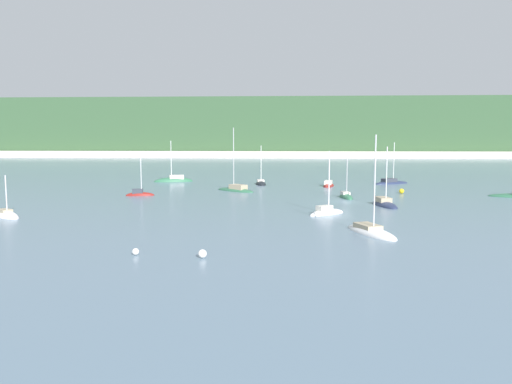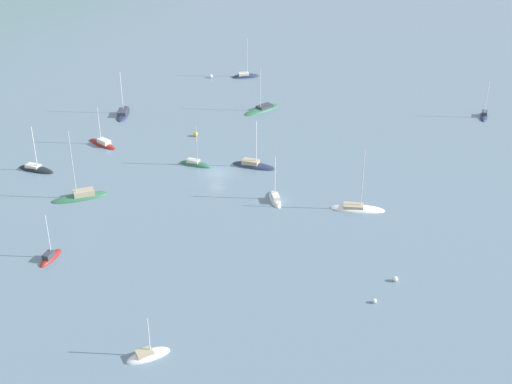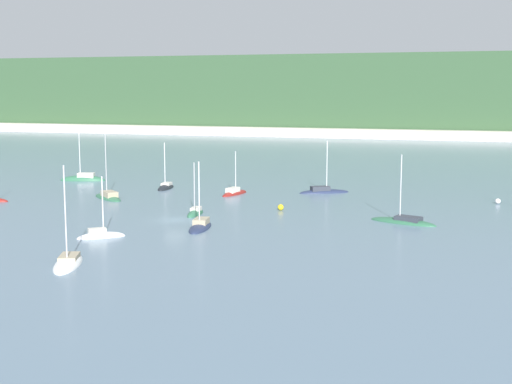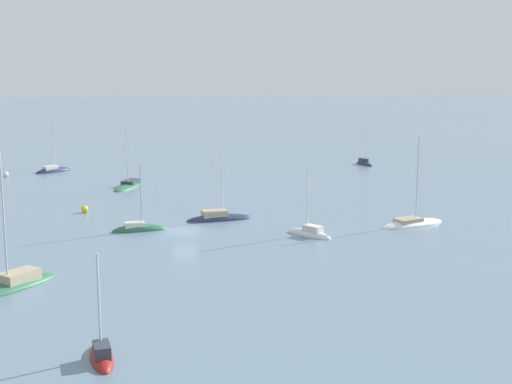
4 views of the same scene
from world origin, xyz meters
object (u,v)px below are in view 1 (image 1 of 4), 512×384
(sailboat_10, at_px, (261,184))
(mooring_buoy_2, at_px, (136,252))
(sailboat_5, at_px, (391,183))
(sailboat_8, at_px, (236,190))
(sailboat_11, at_px, (371,232))
(sailboat_2, at_px, (174,181))
(mooring_buoy_0, at_px, (203,254))
(sailboat_6, at_px, (6,217))
(sailboat_9, at_px, (327,213))
(sailboat_4, at_px, (140,195))
(sailboat_3, at_px, (329,185))
(sailboat_0, at_px, (346,197))
(mooring_buoy_3, at_px, (402,191))
(sailboat_7, at_px, (384,205))

(sailboat_10, relative_size, mooring_buoy_2, 15.53)
(sailboat_5, distance_m, sailboat_10, 26.55)
(sailboat_8, bearing_deg, sailboat_11, 153.78)
(sailboat_2, height_order, mooring_buoy_0, sailboat_2)
(sailboat_8, bearing_deg, sailboat_10, -66.71)
(mooring_buoy_0, height_order, mooring_buoy_2, mooring_buoy_0)
(sailboat_5, distance_m, sailboat_6, 71.25)
(sailboat_9, bearing_deg, sailboat_10, 64.77)
(sailboat_8, relative_size, sailboat_9, 1.53)
(sailboat_2, bearing_deg, sailboat_10, 148.71)
(sailboat_4, relative_size, sailboat_5, 0.78)
(sailboat_11, xyz_separation_m, mooring_buoy_2, (-20.16, -10.31, 0.19))
(sailboat_2, bearing_deg, sailboat_3, 149.64)
(sailboat_4, bearing_deg, sailboat_10, 37.37)
(sailboat_11, bearing_deg, sailboat_6, -122.29)
(sailboat_0, height_order, mooring_buoy_3, sailboat_0)
(mooring_buoy_0, xyz_separation_m, mooring_buoy_2, (-5.45, 0.67, -0.06))
(sailboat_3, relative_size, mooring_buoy_0, 11.06)
(mooring_buoy_2, bearing_deg, sailboat_9, 52.84)
(sailboat_8, distance_m, mooring_buoy_2, 48.45)
(mooring_buoy_3, bearing_deg, sailboat_8, 175.12)
(mooring_buoy_0, bearing_deg, sailboat_4, 112.56)
(sailboat_9, bearing_deg, sailboat_3, 45.22)
(sailboat_5, relative_size, sailboat_8, 0.77)
(sailboat_11, bearing_deg, sailboat_4, -155.43)
(sailboat_4, distance_m, mooring_buoy_2, 42.05)
(sailboat_9, relative_size, mooring_buoy_2, 13.90)
(sailboat_6, height_order, sailboat_10, sailboat_10)
(mooring_buoy_2, bearing_deg, sailboat_7, 50.40)
(sailboat_0, height_order, mooring_buoy_0, sailboat_0)
(sailboat_5, relative_size, mooring_buoy_3, 10.76)
(sailboat_0, distance_m, sailboat_3, 18.87)
(sailboat_3, xyz_separation_m, mooring_buoy_3, (11.07, -12.27, 0.28))
(sailboat_0, distance_m, sailboat_9, 17.72)
(mooring_buoy_0, bearing_deg, mooring_buoy_3, 61.09)
(sailboat_10, bearing_deg, sailboat_5, 88.76)
(mooring_buoy_3, bearing_deg, sailboat_10, 148.07)
(sailboat_2, xyz_separation_m, mooring_buoy_3, (43.02, -19.99, 0.29))
(sailboat_10, bearing_deg, mooring_buoy_0, -9.18)
(mooring_buoy_0, bearing_deg, sailboat_10, 88.65)
(sailboat_5, xyz_separation_m, sailboat_10, (-26.37, -3.05, -0.05))
(mooring_buoy_0, bearing_deg, sailboat_5, 66.77)
(sailboat_0, bearing_deg, mooring_buoy_2, -35.57)
(sailboat_8, xyz_separation_m, sailboat_11, (17.01, -38.04, -0.08))
(mooring_buoy_3, bearing_deg, mooring_buoy_2, -124.17)
(sailboat_7, height_order, mooring_buoy_0, sailboat_7)
(sailboat_11, bearing_deg, mooring_buoy_0, -75.24)
(sailboat_5, height_order, sailboat_7, sailboat_5)
(sailboat_6, xyz_separation_m, mooring_buoy_3, (52.00, 28.19, 0.35))
(sailboat_3, height_order, sailboat_6, sailboat_3)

